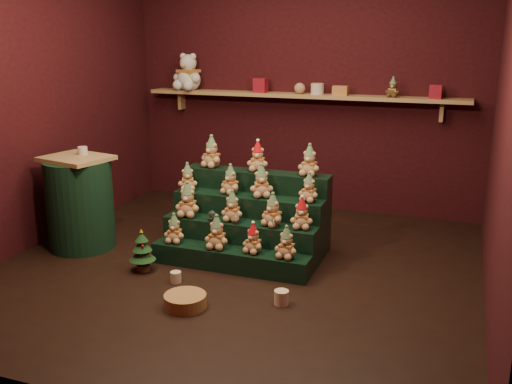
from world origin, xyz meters
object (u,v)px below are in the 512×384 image
at_px(snow_globe_c, 274,223).
at_px(mug_right, 281,297).
at_px(side_table, 80,203).
at_px(mug_left, 176,277).
at_px(snow_globe_b, 236,219).
at_px(brown_bear, 393,87).
at_px(wicker_basket, 185,301).
at_px(riser_tier_front, 230,259).
at_px(mini_christmas_tree, 142,250).
at_px(snow_globe_a, 212,216).
at_px(white_bear, 188,67).

height_order(snow_globe_c, mug_right, snow_globe_c).
xyz_separation_m(side_table, mug_left, (1.21, -0.42, -0.39)).
bearing_deg(snow_globe_c, mug_left, -139.48).
xyz_separation_m(side_table, mug_right, (2.13, -0.50, -0.38)).
distance_m(snow_globe_b, brown_bear, 2.27).
bearing_deg(wicker_basket, snow_globe_c, 67.67).
xyz_separation_m(mug_right, wicker_basket, (-0.65, -0.29, -0.01)).
xyz_separation_m(mug_right, brown_bear, (0.43, 2.38, 1.37)).
relative_size(snow_globe_b, snow_globe_c, 0.89).
height_order(riser_tier_front, mini_christmas_tree, mini_christmas_tree).
bearing_deg(mini_christmas_tree, riser_tier_front, 22.63).
bearing_deg(snow_globe_a, mug_right, -37.00).
distance_m(snow_globe_a, snow_globe_c, 0.58).
xyz_separation_m(snow_globe_a, wicker_basket, (0.20, -0.93, -0.36)).
relative_size(snow_globe_a, side_table, 0.11).
height_order(mug_left, mug_right, mug_right).
bearing_deg(brown_bear, side_table, -135.59).
relative_size(riser_tier_front, white_bear, 2.64).
bearing_deg(mug_right, snow_globe_a, 143.00).
bearing_deg(wicker_basket, snow_globe_b, 88.31).
bearing_deg(mug_right, white_bear, 128.93).
height_order(mini_christmas_tree, mug_right, mini_christmas_tree).
xyz_separation_m(snow_globe_b, mug_right, (0.62, -0.64, -0.35)).
relative_size(mini_christmas_tree, wicker_basket, 1.21).
height_order(mug_right, brown_bear, brown_bear).
bearing_deg(mini_christmas_tree, mug_left, -17.07).
xyz_separation_m(riser_tier_front, snow_globe_c, (0.35, 0.16, 0.31)).
bearing_deg(side_table, mini_christmas_tree, -8.11).
xyz_separation_m(snow_globe_a, snow_globe_b, (0.22, 0.00, -0.01)).
xyz_separation_m(side_table, wicker_basket, (1.48, -0.79, -0.38)).
xyz_separation_m(mug_left, wicker_basket, (0.27, -0.37, 0.00)).
height_order(snow_globe_b, side_table, side_table).
bearing_deg(wicker_basket, mug_left, 126.62).
bearing_deg(mug_left, snow_globe_b, 61.73).
relative_size(mug_right, brown_bear, 0.54).
relative_size(snow_globe_b, brown_bear, 0.39).
height_order(snow_globe_c, white_bear, white_bear).
height_order(snow_globe_a, snow_globe_b, snow_globe_a).
distance_m(riser_tier_front, mug_right, 0.78).
relative_size(snow_globe_a, mini_christmas_tree, 0.25).
bearing_deg(snow_globe_a, mini_christmas_tree, -135.38).
height_order(snow_globe_a, mug_left, snow_globe_a).
relative_size(snow_globe_c, mini_christmas_tree, 0.23).
relative_size(side_table, white_bear, 1.65).
xyz_separation_m(side_table, white_bear, (0.21, 1.88, 1.15)).
bearing_deg(snow_globe_b, side_table, -174.75).
relative_size(snow_globe_b, mini_christmas_tree, 0.21).
bearing_deg(mug_right, snow_globe_c, 113.00).
xyz_separation_m(snow_globe_a, white_bear, (-1.07, 1.74, 1.18)).
relative_size(riser_tier_front, mug_left, 15.69).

